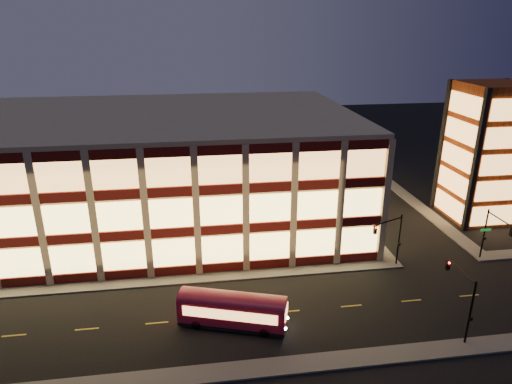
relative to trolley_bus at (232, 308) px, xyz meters
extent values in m
plane|color=black|center=(-4.65, 7.29, -1.76)|extent=(200.00, 200.00, 0.00)
cube|color=#514F4C|center=(-7.65, 8.29, -1.69)|extent=(54.00, 2.00, 0.15)
cube|color=#514F4C|center=(18.35, 24.29, -1.69)|extent=(2.00, 30.00, 0.15)
cube|color=#514F4C|center=(29.35, 24.29, -1.69)|extent=(2.00, 30.00, 0.15)
cube|color=#514F4C|center=(-4.65, -5.71, -1.69)|extent=(100.00, 2.00, 0.15)
cube|color=tan|center=(-7.65, 24.29, 5.24)|extent=(50.00, 30.00, 14.00)
cube|color=tan|center=(-7.65, 24.29, 12.49)|extent=(50.40, 30.40, 0.50)
cube|color=#470C0A|center=(-7.65, 9.17, -1.11)|extent=(50.10, 0.25, 1.00)
cube|color=#FFD36B|center=(-7.65, 9.19, 0.99)|extent=(49.00, 0.20, 3.00)
cube|color=#470C0A|center=(17.47, 24.29, -1.11)|extent=(0.25, 30.10, 1.00)
cube|color=#FFD36B|center=(17.45, 24.29, 0.99)|extent=(0.20, 29.00, 3.00)
cube|color=#470C0A|center=(-7.65, 9.17, 3.29)|extent=(50.10, 0.25, 1.00)
cube|color=#FFD36B|center=(-7.65, 9.19, 5.39)|extent=(49.00, 0.20, 3.00)
cube|color=#470C0A|center=(17.47, 24.29, 3.29)|extent=(0.25, 30.10, 1.00)
cube|color=#FFD36B|center=(17.45, 24.29, 5.39)|extent=(0.20, 29.00, 3.00)
cube|color=#470C0A|center=(-7.65, 9.17, 7.69)|extent=(50.10, 0.25, 1.00)
cube|color=#FFD36B|center=(-7.65, 9.19, 9.79)|extent=(49.00, 0.20, 3.00)
cube|color=#470C0A|center=(17.47, 24.29, 7.69)|extent=(0.25, 30.10, 1.00)
cube|color=#FFD36B|center=(17.45, 24.29, 9.79)|extent=(0.20, 29.00, 3.00)
cube|color=#8C3814|center=(35.35, 19.29, 7.24)|extent=(8.00, 8.00, 18.00)
cube|color=black|center=(31.35, 15.29, 7.24)|extent=(0.60, 0.60, 18.00)
cube|color=black|center=(31.35, 23.29, 7.24)|extent=(0.60, 0.60, 18.00)
cube|color=black|center=(39.35, 23.29, 7.24)|extent=(0.60, 0.60, 18.00)
cube|color=#F1A454|center=(35.35, 15.21, 0.04)|extent=(6.60, 0.16, 2.60)
cube|color=#F1A454|center=(31.27, 19.29, 0.04)|extent=(0.16, 6.60, 2.60)
cube|color=#F1A454|center=(35.35, 15.21, 3.44)|extent=(6.60, 0.16, 2.60)
cube|color=#F1A454|center=(31.27, 19.29, 3.44)|extent=(0.16, 6.60, 2.60)
cube|color=#F1A454|center=(35.35, 15.21, 6.84)|extent=(6.60, 0.16, 2.60)
cube|color=#F1A454|center=(31.27, 19.29, 6.84)|extent=(0.16, 6.60, 2.60)
cube|color=#F1A454|center=(35.35, 15.21, 10.24)|extent=(6.60, 0.16, 2.60)
cube|color=#F1A454|center=(31.27, 19.29, 10.24)|extent=(0.16, 6.60, 2.60)
cube|color=#F1A454|center=(31.27, 19.29, 13.64)|extent=(0.16, 6.60, 2.60)
cylinder|color=black|center=(18.85, 8.09, 1.24)|extent=(0.18, 0.18, 6.00)
cylinder|color=black|center=(17.10, 7.34, 3.94)|extent=(3.56, 1.63, 0.14)
cube|color=black|center=(15.35, 6.59, 3.44)|extent=(0.32, 0.32, 0.95)
sphere|color=#FF0C05|center=(15.35, 6.41, 3.74)|extent=(0.20, 0.20, 0.20)
cube|color=black|center=(18.85, 7.89, 0.84)|extent=(0.25, 0.18, 0.28)
cylinder|color=black|center=(28.85, 8.09, 1.24)|extent=(0.18, 0.18, 6.00)
cylinder|color=black|center=(28.85, 6.09, 3.94)|extent=(0.14, 4.00, 0.14)
cube|color=black|center=(28.85, 4.09, 3.44)|extent=(0.32, 0.32, 0.95)
cube|color=black|center=(28.85, 7.89, 0.84)|extent=(0.25, 0.18, 0.28)
cube|color=#0C7226|center=(28.85, 7.94, 1.84)|extent=(1.20, 0.06, 0.28)
cylinder|color=black|center=(18.85, -5.21, 1.24)|extent=(0.18, 0.18, 6.00)
cylinder|color=black|center=(18.85, -3.21, 3.94)|extent=(0.14, 4.00, 0.14)
cube|color=black|center=(18.85, -1.21, 3.44)|extent=(0.32, 0.32, 0.95)
sphere|color=#FF0C05|center=(18.85, -1.39, 3.74)|extent=(0.20, 0.20, 0.20)
cube|color=black|center=(18.85, -5.41, 0.84)|extent=(0.25, 0.18, 0.28)
cube|color=maroon|center=(0.00, 0.00, -0.17)|extent=(9.64, 5.19, 2.16)
cube|color=black|center=(0.00, 0.00, -1.43)|extent=(9.64, 5.19, 0.33)
cylinder|color=black|center=(-3.17, -0.03, -1.34)|extent=(0.89, 0.53, 0.84)
cylinder|color=black|center=(-2.52, 1.93, -1.34)|extent=(0.89, 0.53, 0.84)
cylinder|color=black|center=(2.52, -1.93, -1.34)|extent=(0.89, 0.53, 0.84)
cylinder|color=black|center=(3.17, 0.03, -1.34)|extent=(0.89, 0.53, 0.84)
cube|color=#F1A454|center=(-0.38, -1.14, 0.11)|extent=(7.85, 2.67, 0.94)
cube|color=#F1A454|center=(0.38, 1.14, 0.11)|extent=(7.85, 2.67, 0.94)
camera|label=1|loc=(-2.80, -33.46, 23.40)|focal=32.00mm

